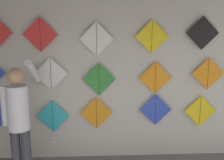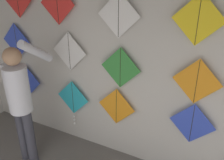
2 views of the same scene
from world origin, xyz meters
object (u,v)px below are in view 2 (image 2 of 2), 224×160
kite_8 (197,82)px  kite_12 (119,15)px  shopkeeper (20,97)px  kite_11 (57,4)px  kite_7 (120,68)px  kite_13 (198,20)px  kite_2 (116,107)px  kite_5 (16,41)px  kite_0 (27,80)px  kite_1 (73,100)px  kite_3 (192,124)px  kite_6 (69,52)px

kite_8 → kite_12: kite_12 is taller
kite_8 → kite_12: bearing=180.0°
shopkeeper → kite_8: size_ratio=3.32×
kite_11 → kite_12: (0.89, 0.00, -0.07)m
kite_7 → kite_13: (0.87, 0.00, 0.70)m
kite_12 → kite_13: size_ratio=1.00×
kite_2 → kite_7: kite_7 is taller
kite_8 → kite_2: bearing=180.0°
kite_2 → kite_5: (-1.74, 0.00, 0.71)m
kite_2 → kite_7: size_ratio=1.00×
kite_0 → kite_5: kite_5 is taller
kite_1 → kite_12: bearing=0.1°
kite_3 → kite_6: bearing=180.0°
kite_7 → kite_13: kite_13 is taller
kite_11 → shopkeeper: bearing=-106.6°
kite_0 → kite_8: size_ratio=1.00×
kite_6 → shopkeeper: bearing=-116.5°
kite_5 → kite_8: kite_5 is taller
kite_0 → kite_1: (0.91, -0.00, -0.13)m
kite_11 → kite_13: 1.79m
kite_8 → kite_13: kite_13 is taller
kite_6 → kite_7: bearing=0.0°
shopkeeper → kite_0: (-0.58, 0.68, -0.16)m
kite_8 → kite_0: bearing=180.0°
kite_1 → kite_5: (-1.01, 0.00, 0.79)m
kite_1 → kite_12: kite_12 is taller
kite_2 → kite_13: 1.58m
kite_3 → kite_6: 1.88m
kite_3 → kite_8: 0.56m
kite_6 → kite_12: size_ratio=1.00×
kite_8 → kite_11: 2.01m
kite_3 → kite_8: size_ratio=1.00×
kite_2 → kite_11: (-0.87, 0.00, 1.33)m
kite_5 → kite_7: bearing=0.0°
kite_6 → kite_13: (1.66, 0.00, 0.60)m
kite_1 → kite_2: size_ratio=1.38×
kite_5 → kite_8: size_ratio=1.00×
kite_5 → kite_3: bearing=0.0°
kite_12 → kite_13: (0.90, 0.00, 0.03)m
kite_5 → kite_13: 2.73m
kite_2 → kite_12: size_ratio=1.00×
kite_3 → kite_13: bearing=180.0°
kite_0 → kite_3: 2.68m
kite_0 → kite_13: bearing=0.0°
shopkeeper → kite_7: shopkeeper is taller
kite_12 → kite_5: bearing=180.0°
kite_11 → kite_1: bearing=-0.4°
kite_0 → kite_6: kite_6 is taller
kite_6 → kite_8: bearing=0.0°
kite_2 → kite_5: 1.88m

